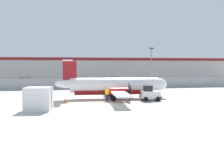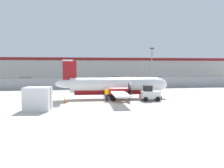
% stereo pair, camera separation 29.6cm
% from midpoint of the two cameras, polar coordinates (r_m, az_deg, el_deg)
% --- Properties ---
extents(ground_plane, '(140.00, 140.00, 0.01)m').
position_cam_midpoint_polar(ground_plane, '(29.54, -1.39, -4.00)').
color(ground_plane, '#BCB7AD').
extents(perimeter_fence, '(98.00, 0.10, 2.10)m').
position_cam_midpoint_polar(perimeter_fence, '(45.23, -4.46, 0.28)').
color(perimeter_fence, gray).
rests_on(perimeter_fence, ground).
extents(parking_lot_strip, '(98.00, 17.00, 0.12)m').
position_cam_midpoint_polar(parking_lot_strip, '(56.73, -5.59, 0.01)').
color(parking_lot_strip, '#38383A').
rests_on(parking_lot_strip, ground).
extents(background_building, '(91.00, 8.10, 6.50)m').
position_cam_midpoint_polar(background_building, '(75.03, -6.72, 3.47)').
color(background_building, beige).
rests_on(background_building, ground).
extents(commuter_airplane, '(14.46, 16.06, 4.92)m').
position_cam_midpoint_polar(commuter_airplane, '(31.99, 0.50, -0.48)').
color(commuter_airplane, white).
rests_on(commuter_airplane, ground).
extents(baggage_tug, '(2.38, 1.47, 1.88)m').
position_cam_midpoint_polar(baggage_tug, '(30.26, 8.47, -2.22)').
color(baggage_tug, silver).
rests_on(baggage_tug, ground).
extents(ground_crew_worker, '(0.53, 0.46, 1.70)m').
position_cam_midpoint_polar(ground_crew_worker, '(29.24, -1.41, -2.21)').
color(ground_crew_worker, '#191E4C').
rests_on(ground_crew_worker, ground).
extents(cargo_container, '(2.65, 2.30, 2.20)m').
position_cam_midpoint_polar(cargo_container, '(24.59, -16.80, -3.27)').
color(cargo_container, silver).
rests_on(cargo_container, ground).
extents(traffic_cone_near_left, '(0.36, 0.36, 0.64)m').
position_cam_midpoint_polar(traffic_cone_near_left, '(29.05, -10.97, -3.60)').
color(traffic_cone_near_left, orange).
rests_on(traffic_cone_near_left, ground).
extents(traffic_cone_near_right, '(0.36, 0.36, 0.64)m').
position_cam_midpoint_polar(traffic_cone_near_right, '(33.89, 1.34, -2.41)').
color(traffic_cone_near_right, orange).
rests_on(traffic_cone_near_right, ground).
extents(traffic_cone_far_left, '(0.36, 0.36, 0.64)m').
position_cam_midpoint_polar(traffic_cone_far_left, '(33.58, 6.13, -2.49)').
color(traffic_cone_far_left, orange).
rests_on(traffic_cone_far_left, ground).
extents(parked_car_0, '(4.32, 2.27, 1.58)m').
position_cam_midpoint_polar(parked_car_0, '(57.06, -19.64, 0.64)').
color(parked_car_0, black).
rests_on(parked_car_0, parking_lot_strip).
extents(parked_car_1, '(4.24, 2.09, 1.58)m').
position_cam_midpoint_polar(parked_car_1, '(52.24, -16.35, 0.41)').
color(parked_car_1, '#B28C19').
rests_on(parked_car_1, parking_lot_strip).
extents(parked_car_2, '(4.30, 2.22, 1.58)m').
position_cam_midpoint_polar(parked_car_2, '(52.44, -13.44, 0.48)').
color(parked_car_2, '#19662D').
rests_on(parked_car_2, parking_lot_strip).
extents(parked_car_3, '(4.34, 2.31, 1.58)m').
position_cam_midpoint_polar(parked_car_3, '(52.36, -6.85, 0.56)').
color(parked_car_3, silver).
rests_on(parked_car_3, parking_lot_strip).
extents(parked_car_4, '(4.34, 2.32, 1.58)m').
position_cam_midpoint_polar(parked_car_4, '(55.54, -2.81, 0.79)').
color(parked_car_4, '#19662D').
rests_on(parked_car_4, parking_lot_strip).
extents(parked_car_5, '(4.26, 2.13, 1.58)m').
position_cam_midpoint_polar(parked_car_5, '(57.49, 0.68, 0.91)').
color(parked_car_5, navy).
rests_on(parked_car_5, parking_lot_strip).
extents(parked_car_6, '(4.32, 2.26, 1.58)m').
position_cam_midpoint_polar(parked_car_6, '(56.52, 5.21, 0.84)').
color(parked_car_6, red).
rests_on(parked_car_6, parking_lot_strip).
extents(parked_car_7, '(4.39, 2.43, 1.58)m').
position_cam_midpoint_polar(parked_car_7, '(59.20, 9.69, 0.95)').
color(parked_car_7, '#B28C19').
rests_on(parked_car_7, parking_lot_strip).
extents(apron_light_pole, '(0.70, 0.30, 7.27)m').
position_cam_midpoint_polar(apron_light_pole, '(43.35, 8.76, 4.28)').
color(apron_light_pole, slate).
rests_on(apron_light_pole, ground).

